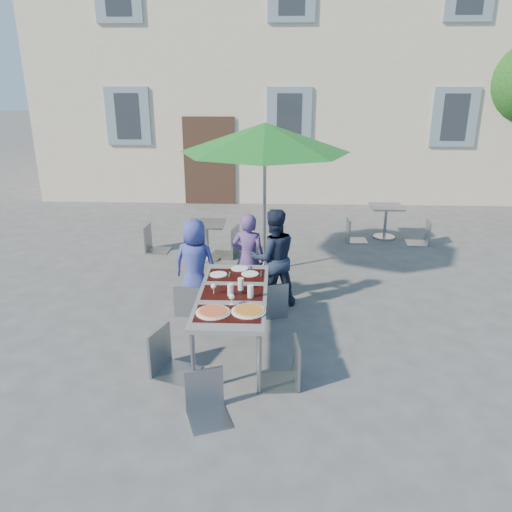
{
  "coord_description": "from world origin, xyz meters",
  "views": [
    {
      "loc": [
        -0.28,
        -5.2,
        3.12
      ],
      "look_at": [
        -0.54,
        1.0,
        0.89
      ],
      "focal_mm": 35.0,
      "sensor_mm": 36.0,
      "label": 1
    }
  ],
  "objects_px": {
    "child_0": "(195,264)",
    "child_1": "(248,259)",
    "bg_chair_r_1": "(424,218)",
    "pizza_near_left": "(213,312)",
    "chair_2": "(271,278)",
    "patio_umbrella": "(265,138)",
    "child_2": "(273,258)",
    "chair_4": "(288,338)",
    "bg_chair_l_0": "(152,223)",
    "dining_table": "(233,297)",
    "cafe_table_1": "(386,217)",
    "chair_1": "(243,274)",
    "bg_chair_l_1": "(354,216)",
    "cafe_table_0": "(207,236)",
    "chair_3": "(166,326)",
    "bg_chair_r_0": "(229,223)",
    "chair_5": "(205,370)",
    "pizza_near_right": "(249,311)",
    "chair_0": "(188,281)"
  },
  "relations": [
    {
      "from": "chair_2",
      "to": "patio_umbrella",
      "type": "bearing_deg",
      "value": 94.64
    },
    {
      "from": "patio_umbrella",
      "to": "bg_chair_l_1",
      "type": "distance_m",
      "value": 2.98
    },
    {
      "from": "pizza_near_left",
      "to": "cafe_table_1",
      "type": "relative_size",
      "value": 0.55
    },
    {
      "from": "pizza_near_left",
      "to": "dining_table",
      "type": "bearing_deg",
      "value": 73.36
    },
    {
      "from": "chair_0",
      "to": "chair_4",
      "type": "height_order",
      "value": "chair_4"
    },
    {
      "from": "chair_5",
      "to": "cafe_table_1",
      "type": "distance_m",
      "value": 6.5
    },
    {
      "from": "chair_4",
      "to": "chair_5",
      "type": "relative_size",
      "value": 1.08
    },
    {
      "from": "child_1",
      "to": "chair_5",
      "type": "relative_size",
      "value": 1.54
    },
    {
      "from": "child_2",
      "to": "cafe_table_1",
      "type": "bearing_deg",
      "value": -140.27
    },
    {
      "from": "dining_table",
      "to": "chair_3",
      "type": "height_order",
      "value": "chair_3"
    },
    {
      "from": "child_0",
      "to": "bg_chair_l_0",
      "type": "height_order",
      "value": "child_0"
    },
    {
      "from": "cafe_table_1",
      "to": "pizza_near_right",
      "type": "bearing_deg",
      "value": -116.22
    },
    {
      "from": "pizza_near_right",
      "to": "chair_4",
      "type": "relative_size",
      "value": 0.4
    },
    {
      "from": "child_0",
      "to": "chair_2",
      "type": "xyz_separation_m",
      "value": [
        1.07,
        -0.3,
        -0.08
      ]
    },
    {
      "from": "bg_chair_r_0",
      "to": "cafe_table_1",
      "type": "xyz_separation_m",
      "value": [
        3.07,
        1.23,
        -0.2
      ]
    },
    {
      "from": "dining_table",
      "to": "cafe_table_0",
      "type": "height_order",
      "value": "dining_table"
    },
    {
      "from": "child_2",
      "to": "chair_4",
      "type": "distance_m",
      "value": 2.0
    },
    {
      "from": "child_1",
      "to": "cafe_table_1",
      "type": "distance_m",
      "value": 4.12
    },
    {
      "from": "pizza_near_right",
      "to": "chair_1",
      "type": "distance_m",
      "value": 1.58
    },
    {
      "from": "pizza_near_left",
      "to": "chair_5",
      "type": "relative_size",
      "value": 0.43
    },
    {
      "from": "pizza_near_left",
      "to": "pizza_near_right",
      "type": "bearing_deg",
      "value": 6.29
    },
    {
      "from": "cafe_table_1",
      "to": "chair_2",
      "type": "bearing_deg",
      "value": -121.9
    },
    {
      "from": "patio_umbrella",
      "to": "pizza_near_left",
      "type": "bearing_deg",
      "value": -98.31
    },
    {
      "from": "chair_1",
      "to": "cafe_table_1",
      "type": "relative_size",
      "value": 1.44
    },
    {
      "from": "chair_0",
      "to": "cafe_table_1",
      "type": "height_order",
      "value": "chair_0"
    },
    {
      "from": "child_0",
      "to": "chair_2",
      "type": "relative_size",
      "value": 1.34
    },
    {
      "from": "child_0",
      "to": "bg_chair_l_1",
      "type": "distance_m",
      "value": 4.11
    },
    {
      "from": "dining_table",
      "to": "pizza_near_right",
      "type": "distance_m",
      "value": 0.55
    },
    {
      "from": "pizza_near_right",
      "to": "chair_0",
      "type": "relative_size",
      "value": 0.43
    },
    {
      "from": "dining_table",
      "to": "chair_3",
      "type": "bearing_deg",
      "value": -143.47
    },
    {
      "from": "chair_3",
      "to": "chair_5",
      "type": "height_order",
      "value": "chair_3"
    },
    {
      "from": "child_1",
      "to": "patio_umbrella",
      "type": "xyz_separation_m",
      "value": [
        0.2,
        1.22,
        1.55
      ]
    },
    {
      "from": "pizza_near_left",
      "to": "chair_0",
      "type": "height_order",
      "value": "chair_0"
    },
    {
      "from": "bg_chair_r_0",
      "to": "chair_5",
      "type": "bearing_deg",
      "value": -87.53
    },
    {
      "from": "bg_chair_l_1",
      "to": "pizza_near_right",
      "type": "bearing_deg",
      "value": -110.6
    },
    {
      "from": "bg_chair_r_1",
      "to": "pizza_near_left",
      "type": "bearing_deg",
      "value": -126.64
    },
    {
      "from": "pizza_near_left",
      "to": "chair_4",
      "type": "relative_size",
      "value": 0.4
    },
    {
      "from": "child_1",
      "to": "chair_4",
      "type": "xyz_separation_m",
      "value": [
        0.53,
        -2.07,
        -0.12
      ]
    },
    {
      "from": "chair_2",
      "to": "patio_umbrella",
      "type": "height_order",
      "value": "patio_umbrella"
    },
    {
      "from": "pizza_near_right",
      "to": "bg_chair_l_0",
      "type": "height_order",
      "value": "bg_chair_l_0"
    },
    {
      "from": "child_2",
      "to": "bg_chair_l_0",
      "type": "relative_size",
      "value": 1.53
    },
    {
      "from": "child_1",
      "to": "child_2",
      "type": "distance_m",
      "value": 0.37
    },
    {
      "from": "bg_chair_r_0",
      "to": "chair_4",
      "type": "bearing_deg",
      "value": -76.18
    },
    {
      "from": "bg_chair_r_0",
      "to": "dining_table",
      "type": "bearing_deg",
      "value": -83.99
    },
    {
      "from": "dining_table",
      "to": "child_2",
      "type": "bearing_deg",
      "value": 70.81
    },
    {
      "from": "pizza_near_left",
      "to": "chair_2",
      "type": "height_order",
      "value": "chair_2"
    },
    {
      "from": "chair_0",
      "to": "cafe_table_0",
      "type": "relative_size",
      "value": 1.26
    },
    {
      "from": "child_0",
      "to": "child_1",
      "type": "relative_size",
      "value": 0.96
    },
    {
      "from": "child_2",
      "to": "bg_chair_l_0",
      "type": "xyz_separation_m",
      "value": [
        -2.29,
        2.27,
        -0.17
      ]
    },
    {
      "from": "pizza_near_left",
      "to": "child_1",
      "type": "distance_m",
      "value": 1.97
    }
  ]
}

